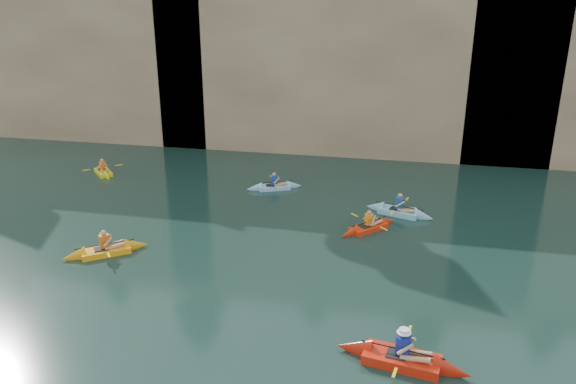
% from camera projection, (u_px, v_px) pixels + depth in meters
% --- Properties ---
extents(ground, '(160.00, 160.00, 0.00)m').
position_uv_depth(ground, '(182.00, 366.00, 15.67)').
color(ground, black).
rests_on(ground, ground).
extents(cliff, '(70.00, 16.00, 12.00)m').
position_uv_depth(cliff, '(332.00, 45.00, 41.18)').
color(cliff, tan).
rests_on(cliff, ground).
extents(cliff_slab_west, '(26.00, 2.40, 10.56)m').
position_uv_depth(cliff_slab_west, '(29.00, 60.00, 38.53)').
color(cliff_slab_west, tan).
rests_on(cliff_slab_west, ground).
extents(cliff_slab_center, '(24.00, 2.40, 11.40)m').
position_uv_depth(cliff_slab_center, '(349.00, 62.00, 34.09)').
color(cliff_slab_center, tan).
rests_on(cliff_slab_center, ground).
extents(sea_cave_west, '(4.50, 1.00, 4.00)m').
position_uv_depth(sea_cave_west, '(56.00, 110.00, 38.67)').
color(sea_cave_west, black).
rests_on(sea_cave_west, ground).
extents(sea_cave_center, '(3.50, 1.00, 3.20)m').
position_uv_depth(sea_cave_center, '(252.00, 126.00, 36.07)').
color(sea_cave_center, black).
rests_on(sea_cave_center, ground).
extents(sea_cave_east, '(5.00, 1.00, 4.50)m').
position_uv_depth(sea_cave_east, '(480.00, 126.00, 33.11)').
color(sea_cave_east, black).
rests_on(sea_cave_east, ground).
extents(main_kayaker, '(3.88, 2.53, 1.41)m').
position_uv_depth(main_kayaker, '(402.00, 358.00, 15.71)').
color(main_kayaker, red).
rests_on(main_kayaker, ground).
extents(kayaker_orange, '(3.11, 2.60, 1.27)m').
position_uv_depth(kayaker_orange, '(106.00, 250.00, 22.24)').
color(kayaker_orange, orange).
rests_on(kayaker_orange, ground).
extents(kayaker_ltblue_near, '(3.35, 2.43, 1.29)m').
position_uv_depth(kayaker_ltblue_near, '(399.00, 211.00, 26.12)').
color(kayaker_ltblue_near, '#7DB9D1').
rests_on(kayaker_ltblue_near, ground).
extents(kayaker_red_far, '(2.63, 2.75, 1.14)m').
position_uv_depth(kayaker_red_far, '(368.00, 227.00, 24.45)').
color(kayaker_red_far, red).
rests_on(kayaker_red_far, ground).
extents(kayaker_yellow, '(2.36, 2.47, 1.12)m').
position_uv_depth(kayaker_yellow, '(103.00, 172.00, 31.80)').
color(kayaker_yellow, yellow).
rests_on(kayaker_yellow, ground).
extents(kayaker_ltblue_mid, '(2.97, 2.07, 1.12)m').
position_uv_depth(kayaker_ltblue_mid, '(274.00, 187.00, 29.43)').
color(kayaker_ltblue_mid, '#88BDE4').
rests_on(kayaker_ltblue_mid, ground).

